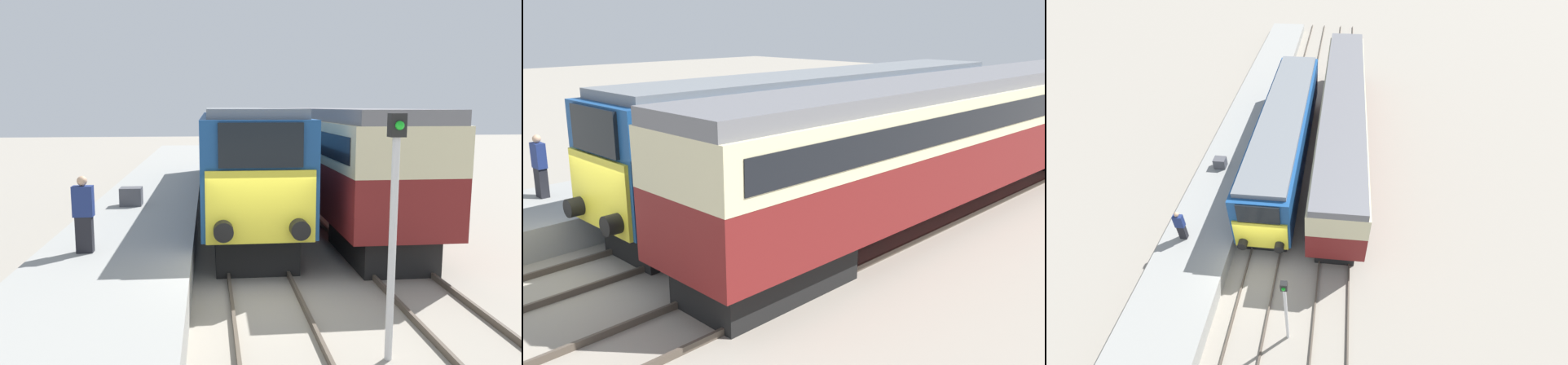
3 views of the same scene
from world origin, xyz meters
The scene contains 8 objects.
ground_plane centered at (0.00, 0.00, 0.00)m, with size 120.00×120.00×0.00m, color gray.
platform_left centered at (-3.30, 8.00, 0.40)m, with size 3.50×50.00×0.81m.
rails_near_track centered at (0.00, 5.00, 0.07)m, with size 1.51×60.00×0.14m.
rails_far_track centered at (3.40, 5.00, 0.07)m, with size 1.50×60.00×0.14m.
locomotive centered at (0.00, 8.37, 2.25)m, with size 2.70×15.70×4.00m.
passenger_carriage centered at (3.40, 10.67, 2.44)m, with size 2.75×20.55×3.99m.
person_on_platform centered at (-3.94, 1.07, 1.67)m, with size 0.44×0.26×1.74m.
luggage_crate centered at (-3.73, 6.57, 1.11)m, with size 0.70×0.56×0.60m.
Camera 2 is at (11.50, -5.04, 5.46)m, focal length 40.00 mm.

